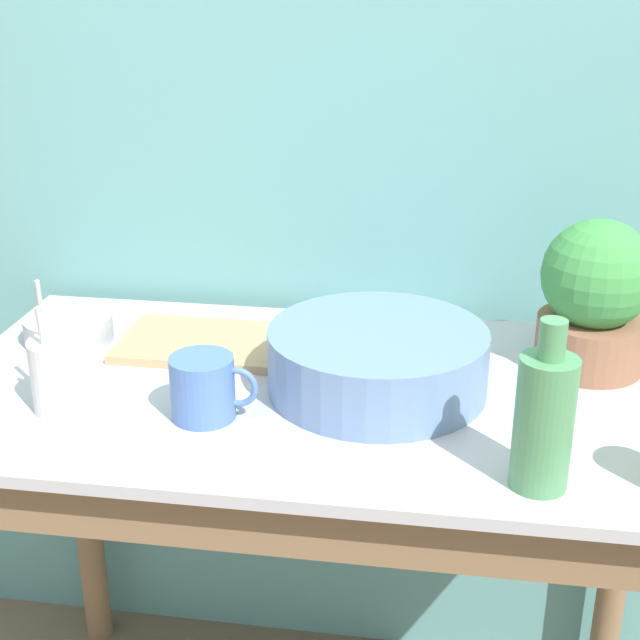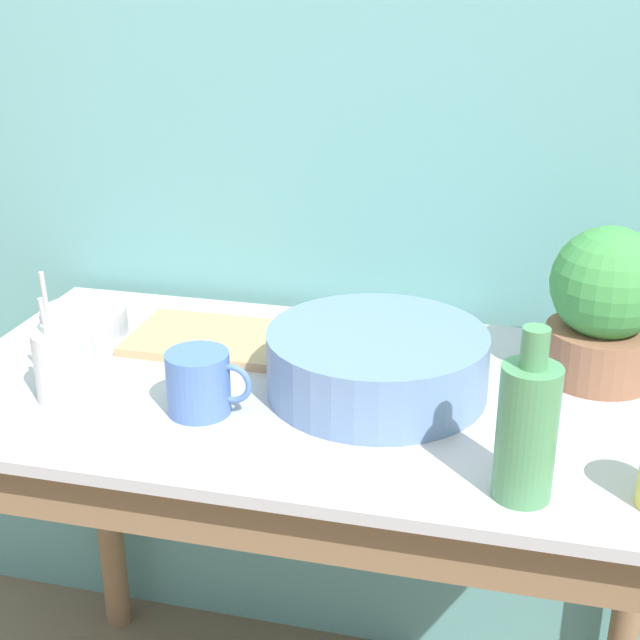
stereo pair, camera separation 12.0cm
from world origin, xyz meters
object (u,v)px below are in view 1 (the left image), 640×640
(bowl_small_steel, at_px, (69,329))
(bowl_wash_large, at_px, (377,360))
(tray_board, at_px, (204,343))
(bottle_tall, at_px, (544,419))
(potted_plant, at_px, (595,297))
(utensil_cup, at_px, (62,374))
(mug_blue, at_px, (204,388))

(bowl_small_steel, bearing_deg, bowl_wash_large, -10.93)
(tray_board, bearing_deg, bowl_wash_large, -20.63)
(bowl_small_steel, bearing_deg, bottle_tall, -23.85)
(potted_plant, bearing_deg, tray_board, -178.30)
(bowl_small_steel, distance_m, utensil_cup, 0.27)
(potted_plant, height_order, bowl_small_steel, potted_plant)
(potted_plant, distance_m, bowl_small_steel, 0.94)
(bottle_tall, bearing_deg, bowl_small_steel, 156.15)
(potted_plant, height_order, bottle_tall, potted_plant)
(potted_plant, relative_size, bowl_small_steel, 1.64)
(mug_blue, height_order, utensil_cup, utensil_cup)
(utensil_cup, xyz_separation_m, tray_board, (0.15, 0.26, -0.05))
(bowl_wash_large, distance_m, utensil_cup, 0.50)
(potted_plant, relative_size, bottle_tall, 1.09)
(potted_plant, bearing_deg, bowl_wash_large, -157.79)
(potted_plant, height_order, bowl_wash_large, potted_plant)
(bottle_tall, height_order, mug_blue, bottle_tall)
(tray_board, bearing_deg, potted_plant, 1.70)
(bowl_small_steel, xyz_separation_m, utensil_cup, (0.10, -0.25, 0.03))
(bowl_wash_large, relative_size, tray_board, 1.19)
(bottle_tall, bearing_deg, potted_plant, 74.26)
(utensil_cup, bearing_deg, tray_board, 60.07)
(bowl_small_steel, bearing_deg, mug_blue, -36.86)
(bowl_wash_large, height_order, mug_blue, bowl_wash_large)
(potted_plant, xyz_separation_m, bowl_small_steel, (-0.94, -0.03, -0.11))
(bottle_tall, distance_m, mug_blue, 0.51)
(utensil_cup, relative_size, tray_board, 0.71)
(potted_plant, relative_size, bowl_wash_large, 0.73)
(bottle_tall, bearing_deg, tray_board, 146.64)
(tray_board, bearing_deg, mug_blue, -73.80)
(bottle_tall, bearing_deg, utensil_cup, 171.14)
(mug_blue, xyz_separation_m, utensil_cup, (-0.23, -0.01, 0.01))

